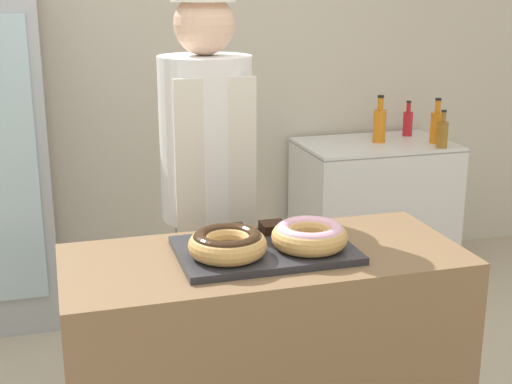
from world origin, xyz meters
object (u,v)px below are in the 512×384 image
object	(u,v)px
serving_tray	(265,250)
brownie_back_right	(273,227)
baker_person	(208,196)
bottle_red	(408,122)
chest_freezer	(373,208)
bottle_orange	(437,126)
donut_light_glaze	(310,235)
donut_chocolate_glaze	(228,243)
bottle_orange_b	(380,124)
brownie_back_left	(233,231)
bottle_amber	(443,133)

from	to	relation	value
serving_tray	brownie_back_right	bearing A→B (deg)	62.16
serving_tray	baker_person	bearing A→B (deg)	95.57
serving_tray	bottle_red	distance (m)	2.44
chest_freezer	bottle_orange	world-z (taller)	bottle_orange
serving_tray	brownie_back_right	xyz separation A→B (m)	(0.07, 0.13, 0.03)
donut_light_glaze	donut_chocolate_glaze	bearing A→B (deg)	180.00
bottle_orange_b	brownie_back_left	bearing A→B (deg)	-129.05
serving_tray	baker_person	distance (m)	0.59
donut_chocolate_glaze	bottle_orange_b	size ratio (longest dim) A/B	0.87
chest_freezer	baker_person	bearing A→B (deg)	-137.68
baker_person	brownie_back_right	bearing A→B (deg)	-74.22
serving_tray	bottle_red	world-z (taller)	bottle_red
bottle_orange_b	donut_light_glaze	bearing A→B (deg)	-121.71
bottle_orange_b	brownie_back_right	bearing A→B (deg)	-125.95
donut_light_glaze	baker_person	xyz separation A→B (m)	(-0.19, 0.64, -0.03)
bottle_red	chest_freezer	bearing A→B (deg)	-153.55
brownie_back_right	bottle_orange_b	size ratio (longest dim) A/B	0.29
serving_tray	donut_light_glaze	size ratio (longest dim) A/B	2.29
donut_light_glaze	serving_tray	bearing A→B (deg)	160.49
donut_light_glaze	baker_person	size ratio (longest dim) A/B	0.14
serving_tray	chest_freezer	world-z (taller)	serving_tray
serving_tray	baker_person	world-z (taller)	baker_person
donut_chocolate_glaze	bottle_amber	size ratio (longest dim) A/B	1.11
brownie_back_right	bottle_orange	bearing A→B (deg)	45.34
baker_person	bottle_red	distance (m)	2.06
serving_tray	brownie_back_right	world-z (taller)	brownie_back_right
baker_person	bottle_orange_b	bearing A→B (deg)	42.07
serving_tray	donut_light_glaze	distance (m)	0.15
donut_chocolate_glaze	chest_freezer	size ratio (longest dim) A/B	0.27
brownie_back_right	brownie_back_left	bearing A→B (deg)	180.00
baker_person	bottle_red	bearing A→B (deg)	39.93
donut_light_glaze	bottle_red	distance (m)	2.40
brownie_back_right	bottle_orange_b	bearing A→B (deg)	54.05
bottle_orange	donut_light_glaze	bearing A→B (deg)	-130.22
donut_chocolate_glaze	bottle_red	size ratio (longest dim) A/B	1.12
brownie_back_left	baker_person	world-z (taller)	baker_person
serving_tray	bottle_orange	world-z (taller)	bottle_orange
baker_person	bottle_red	xyz separation A→B (m)	(1.58, 1.32, -0.02)
donut_chocolate_glaze	brownie_back_left	world-z (taller)	donut_chocolate_glaze
donut_chocolate_glaze	donut_light_glaze	size ratio (longest dim) A/B	1.00
bottle_red	serving_tray	bearing A→B (deg)	-128.56
donut_light_glaze	chest_freezer	distance (m)	2.20
brownie_back_right	bottle_amber	distance (m)	2.04
serving_tray	chest_freezer	bearing A→B (deg)	54.95
chest_freezer	bottle_red	distance (m)	0.59
baker_person	bottle_red	size ratio (longest dim) A/B	7.95
donut_chocolate_glaze	bottle_red	xyz separation A→B (m)	(1.66, 1.96, -0.05)
baker_person	serving_tray	bearing A→B (deg)	-84.43
baker_person	chest_freezer	distance (m)	1.83
baker_person	bottle_orange_b	world-z (taller)	baker_person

